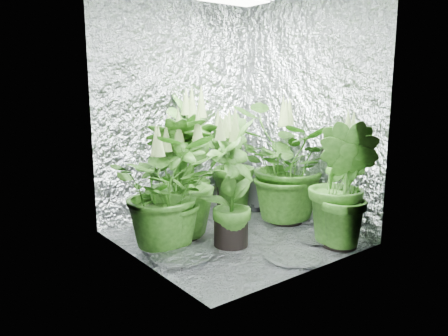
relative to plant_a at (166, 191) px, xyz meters
The scene contains 11 objects.
ground 0.70m from the plant_a, 12.32° to the right, with size 1.60×1.60×0.00m, color silver.
walls 0.78m from the plant_a, 12.32° to the right, with size 1.62×1.62×2.00m.
plant_a is the anchor object (origin of this frame).
plant_b 0.78m from the plant_a, 42.64° to the left, with size 0.76×0.76×1.19m.
plant_c 1.14m from the plant_a, 27.43° to the left, with size 0.60×0.60×0.98m.
plant_d 0.25m from the plant_a, 31.95° to the left, with size 0.69×0.69×1.03m.
plant_e 1.15m from the plant_a, ahead, with size 1.01×1.01×1.10m.
plant_f 0.48m from the plant_a, 30.27° to the right, with size 0.69×0.69×1.02m.
plant_g 1.29m from the plant_a, 36.00° to the right, with size 0.56×0.56×1.02m.
circulation_fan 1.23m from the plant_a, 15.38° to the left, with size 0.16×0.28×0.33m.
plant_label 1.36m from the plant_a, 35.57° to the right, with size 0.06×0.01×0.09m, color white.
Camera 1 is at (-2.07, -2.57, 1.20)m, focal length 35.00 mm.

